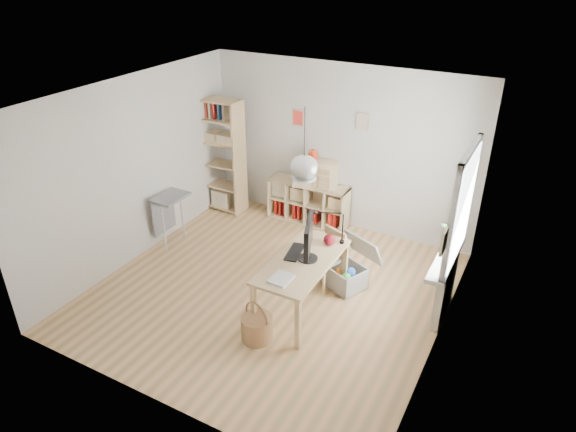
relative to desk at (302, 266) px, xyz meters
The scene contains 20 objects.
ground 0.87m from the desk, 164.74° to the left, with size 4.50×4.50×0.00m, color tan.
room_shell 1.34m from the desk, 164.74° to the left, with size 4.50×4.50×4.50m.
window_unit 2.04m from the desk, 24.12° to the left, with size 0.07×1.16×1.46m.
radiator 1.82m from the desk, 24.58° to the left, with size 0.10×0.80×0.80m, color silver.
windowsill 1.77m from the desk, 25.25° to the left, with size 0.22×1.20×0.06m, color silver.
desk is the anchor object (origin of this frame).
cube_shelf 2.48m from the desk, 114.61° to the left, with size 1.40×0.38×0.72m.
tall_bookshelf 3.27m from the desk, 142.99° to the left, with size 0.80×0.38×2.00m.
side_table 2.64m from the desk, 169.06° to the left, with size 0.40×0.55×0.85m.
chair 0.73m from the desk, 86.45° to the left, with size 0.52×0.52×0.81m.
wicker_basket 0.94m from the desk, 105.17° to the right, with size 0.38×0.38×0.53m.
storage_chest 0.96m from the desk, 70.66° to the left, with size 0.86×0.90×0.66m.
monitor 0.40m from the desk, 44.78° to the left, with size 0.27×0.60×0.54m.
keyboard 0.22m from the desk, 147.72° to the left, with size 0.16×0.44×0.02m, color black.
task_lamp 0.69m from the desk, 83.72° to the left, with size 0.43×0.16×0.46m.
yarn_ball 0.54m from the desk, 74.38° to the left, with size 0.15×0.15×0.15m, color #4D0A11.
paper_tray 0.51m from the desk, 93.16° to the right, with size 0.23×0.29×0.03m, color silver.
drawer_chest 2.37m from the desk, 111.75° to the left, with size 0.72×0.33×0.41m, color beige.
red_vase 2.45m from the desk, 112.93° to the left, with size 0.17×0.17×0.20m, color #A3240D.
potted_plant 1.95m from the desk, 35.02° to the left, with size 0.31×0.27×0.34m, color #225B24.
Camera 1 is at (2.96, -4.99, 4.23)m, focal length 32.00 mm.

